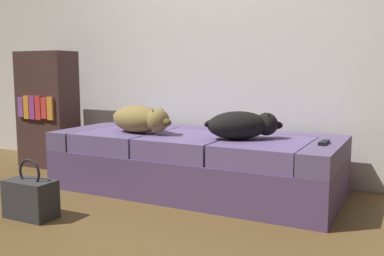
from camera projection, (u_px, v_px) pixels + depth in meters
The scene contains 8 objects.
ground_plane at pixel (104, 239), 2.40m from camera, with size 10.00×10.00×0.00m, color brown.
back_wall at pixel (228, 14), 3.74m from camera, with size 6.40×0.10×2.80m, color silver.
couch at pixel (195, 162), 3.35m from camera, with size 2.15×0.92×0.44m.
dog_tan at pixel (141, 119), 3.35m from camera, with size 0.62×0.35×0.21m.
dog_dark at pixel (243, 125), 3.04m from camera, with size 0.53×0.45×0.20m.
tv_remote at pixel (324, 143), 2.84m from camera, with size 0.04×0.15×0.02m, color black.
handbag at pixel (31, 198), 2.74m from camera, with size 0.32×0.18×0.38m.
bookshelf at pixel (48, 110), 4.18m from camera, with size 0.56×0.30×1.10m.
Camera 1 is at (1.48, -1.82, 0.92)m, focal length 40.81 mm.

